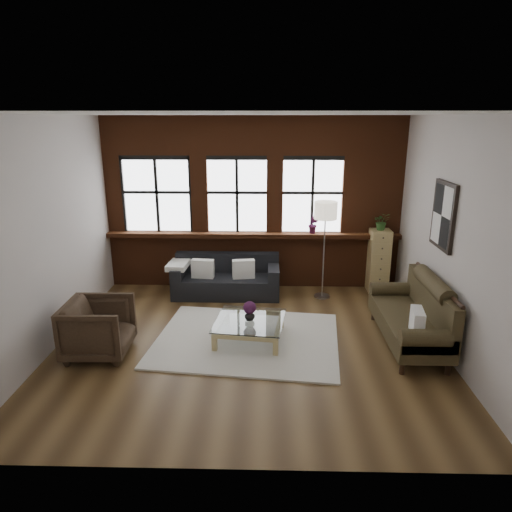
{
  "coord_description": "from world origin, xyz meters",
  "views": [
    {
      "loc": [
        0.27,
        -5.99,
        3.15
      ],
      "look_at": [
        0.1,
        0.6,
        1.15
      ],
      "focal_mm": 32.0,
      "sensor_mm": 36.0,
      "label": 1
    }
  ],
  "objects_px": {
    "dark_sofa": "(226,277)",
    "vintage_settee": "(409,311)",
    "coffee_table": "(250,330)",
    "armchair": "(99,328)",
    "vase": "(250,315)",
    "floor_lamp": "(324,247)",
    "drawer_chest": "(379,261)"
  },
  "relations": [
    {
      "from": "coffee_table",
      "to": "floor_lamp",
      "type": "relative_size",
      "value": 0.51
    },
    {
      "from": "armchair",
      "to": "floor_lamp",
      "type": "bearing_deg",
      "value": -57.72
    },
    {
      "from": "vase",
      "to": "floor_lamp",
      "type": "bearing_deg",
      "value": 53.96
    },
    {
      "from": "armchair",
      "to": "coffee_table",
      "type": "bearing_deg",
      "value": -78.49
    },
    {
      "from": "armchair",
      "to": "coffee_table",
      "type": "height_order",
      "value": "armchair"
    },
    {
      "from": "drawer_chest",
      "to": "vintage_settee",
      "type": "bearing_deg",
      "value": -91.45
    },
    {
      "from": "dark_sofa",
      "to": "coffee_table",
      "type": "distance_m",
      "value": 1.87
    },
    {
      "from": "coffee_table",
      "to": "vase",
      "type": "relative_size",
      "value": 6.16
    },
    {
      "from": "vintage_settee",
      "to": "vase",
      "type": "height_order",
      "value": "vintage_settee"
    },
    {
      "from": "coffee_table",
      "to": "drawer_chest",
      "type": "distance_m",
      "value": 3.16
    },
    {
      "from": "vase",
      "to": "drawer_chest",
      "type": "distance_m",
      "value": 3.14
    },
    {
      "from": "vintage_settee",
      "to": "armchair",
      "type": "distance_m",
      "value": 4.36
    },
    {
      "from": "vase",
      "to": "coffee_table",
      "type": "bearing_deg",
      "value": 0.0
    },
    {
      "from": "dark_sofa",
      "to": "vase",
      "type": "xyz_separation_m",
      "value": [
        0.5,
        -1.8,
        0.05
      ]
    },
    {
      "from": "dark_sofa",
      "to": "vase",
      "type": "distance_m",
      "value": 1.86
    },
    {
      "from": "coffee_table",
      "to": "vase",
      "type": "height_order",
      "value": "vase"
    },
    {
      "from": "floor_lamp",
      "to": "vase",
      "type": "bearing_deg",
      "value": -126.04
    },
    {
      "from": "vintage_settee",
      "to": "drawer_chest",
      "type": "distance_m",
      "value": 2.15
    },
    {
      "from": "dark_sofa",
      "to": "vintage_settee",
      "type": "relative_size",
      "value": 1.02
    },
    {
      "from": "vintage_settee",
      "to": "vase",
      "type": "bearing_deg",
      "value": 178.52
    },
    {
      "from": "coffee_table",
      "to": "armchair",
      "type": "bearing_deg",
      "value": -167.23
    },
    {
      "from": "armchair",
      "to": "coffee_table",
      "type": "distance_m",
      "value": 2.12
    },
    {
      "from": "vintage_settee",
      "to": "armchair",
      "type": "height_order",
      "value": "vintage_settee"
    },
    {
      "from": "vintage_settee",
      "to": "coffee_table",
      "type": "relative_size",
      "value": 1.94
    },
    {
      "from": "vase",
      "to": "drawer_chest",
      "type": "xyz_separation_m",
      "value": [
        2.33,
        2.09,
        0.19
      ]
    },
    {
      "from": "dark_sofa",
      "to": "vintage_settee",
      "type": "bearing_deg",
      "value": -33.71
    },
    {
      "from": "vintage_settee",
      "to": "coffee_table",
      "type": "distance_m",
      "value": 2.31
    },
    {
      "from": "floor_lamp",
      "to": "drawer_chest",
      "type": "bearing_deg",
      "value": 18.15
    },
    {
      "from": "armchair",
      "to": "vase",
      "type": "height_order",
      "value": "armchair"
    },
    {
      "from": "coffee_table",
      "to": "floor_lamp",
      "type": "xyz_separation_m",
      "value": [
        1.26,
        1.73,
        0.8
      ]
    },
    {
      "from": "armchair",
      "to": "dark_sofa",
      "type": "bearing_deg",
      "value": -35.78
    },
    {
      "from": "coffee_table",
      "to": "vintage_settee",
      "type": "bearing_deg",
      "value": -1.48
    }
  ]
}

